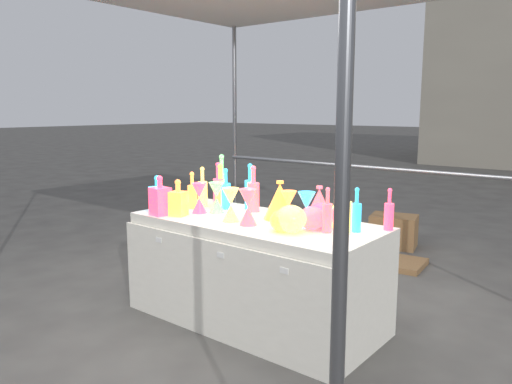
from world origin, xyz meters
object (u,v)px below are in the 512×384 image
Objects in this scene: cardboard_box_closed at (393,231)px; bottle_0 at (220,186)px; globe_0 at (282,222)px; hourglass_0 at (199,198)px; display_table at (255,271)px; lampshade_0 at (280,200)px; decanter_0 at (178,198)px.

bottle_0 reaches higher than cardboard_box_closed.
globe_0 reaches higher than cardboard_box_closed.
hourglass_0 is 0.84m from globe_0.
globe_0 is at bearing -24.10° from display_table.
bottle_0 reaches higher than lampshade_0.
cardboard_box_closed is at bearing 90.74° from display_table.
hourglass_0 is at bearing -171.82° from display_table.
bottle_0 reaches higher than decanter_0.
decanter_0 is (-0.50, -2.75, 0.71)m from cardboard_box_closed.
cardboard_box_closed is 2.15× the size of hourglass_0.
cardboard_box_closed is 2.88m from decanter_0.
cardboard_box_closed is 1.79× the size of lampshade_0.
bottle_0 is at bearing -167.22° from lampshade_0.
globe_0 is at bearing -35.35° from lampshade_0.
decanter_0 is 0.98× the size of lampshade_0.
display_table is 5.27× the size of bottle_0.
globe_0 is 0.39m from lampshade_0.
hourglass_0 is (0.05, 0.17, -0.02)m from decanter_0.
cardboard_box_closed is 2.77m from globe_0.
decanter_0 is 1.18× the size of hourglass_0.
lampshade_0 is (-0.24, 0.30, 0.07)m from globe_0.
hourglass_0 is (-0.48, -0.07, 0.49)m from display_table.
bottle_0 is 0.61m from lampshade_0.
cardboard_box_closed is at bearing 78.69° from bottle_0.
hourglass_0 reaches higher than cardboard_box_closed.
lampshade_0 is at bearing 14.85° from decanter_0.
lampshade_0 is at bearing -3.48° from bottle_0.
bottle_0 is 0.92m from globe_0.
display_table is at bearing -102.93° from cardboard_box_closed.
hourglass_0 is 0.63m from lampshade_0.
display_table is at bearing 8.18° from hourglass_0.
decanter_0 is at bearing -133.22° from lampshade_0.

